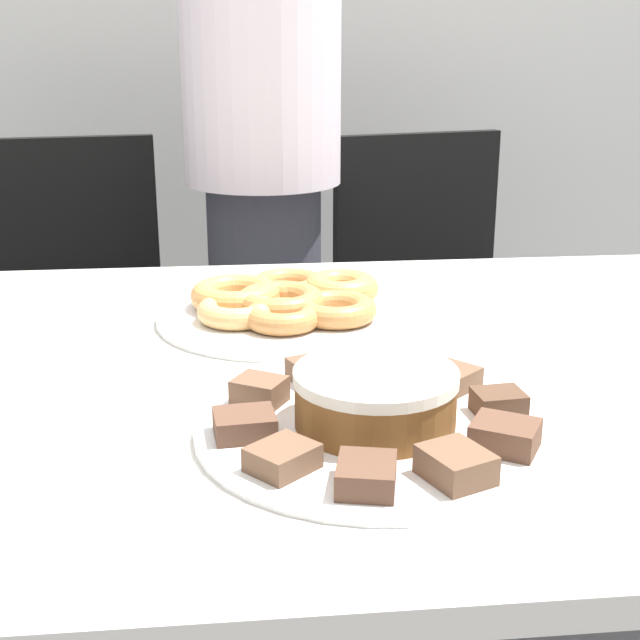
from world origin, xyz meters
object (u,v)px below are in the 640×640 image
object	(u,v)px
plate_cake	(375,429)
plate_donuts	(281,317)
person_standing	(263,147)
frosted_cake	(375,397)
office_chair_left	(77,367)
office_chair_right	(440,354)

from	to	relation	value
plate_cake	plate_donuts	world-z (taller)	same
person_standing	frosted_cake	bearing A→B (deg)	-86.29
plate_donuts	person_standing	bearing A→B (deg)	89.53
office_chair_left	plate_donuts	size ratio (longest dim) A/B	2.66
person_standing	office_chair_right	bearing A→B (deg)	1.88
plate_donuts	frosted_cake	xyz separation A→B (m)	(0.07, -0.38, 0.03)
office_chair_right	plate_cake	world-z (taller)	office_chair_right
office_chair_right	plate_cake	size ratio (longest dim) A/B	2.53
person_standing	office_chair_left	bearing A→B (deg)	178.08
plate_donuts	office_chair_right	bearing A→B (deg)	58.92
office_chair_left	plate_donuts	world-z (taller)	office_chair_left
office_chair_left	plate_donuts	distance (m)	0.83
person_standing	plate_cake	size ratio (longest dim) A/B	4.71
office_chair_right	frosted_cake	size ratio (longest dim) A/B	5.58
office_chair_left	plate_cake	size ratio (longest dim) A/B	2.53
plate_cake	frosted_cake	size ratio (longest dim) A/B	2.21
office_chair_right	plate_donuts	bearing A→B (deg)	-134.14
office_chair_right	plate_donuts	distance (m)	0.82
person_standing	office_chair_right	size ratio (longest dim) A/B	1.86
person_standing	frosted_cake	xyz separation A→B (m)	(0.07, -1.02, -0.12)
plate_cake	person_standing	bearing A→B (deg)	93.71
office_chair_left	office_chair_right	world-z (taller)	same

